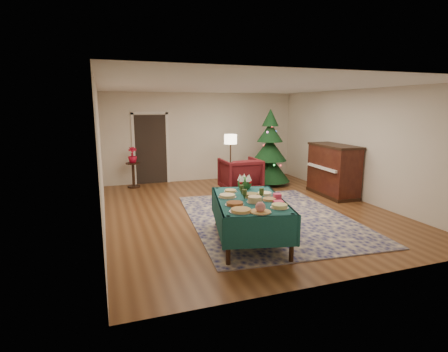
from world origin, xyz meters
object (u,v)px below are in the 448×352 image
object	(u,v)px
floor_lamp	(231,142)
piano	(333,171)
armchair	(240,173)
christmas_tree	(270,151)
gift_box	(277,197)
potted_plant	(133,158)
side_table	(133,175)
buffet_table	(250,208)

from	to	relation	value
floor_lamp	piano	size ratio (longest dim) A/B	0.96
armchair	christmas_tree	size ratio (longest dim) A/B	0.46
gift_box	floor_lamp	xyz separation A→B (m)	(0.78, 4.39, 0.47)
gift_box	christmas_tree	distance (m)	4.58
potted_plant	floor_lamp	bearing A→B (deg)	-14.09
floor_lamp	side_table	distance (m)	2.95
buffet_table	christmas_tree	bearing A→B (deg)	59.52
potted_plant	christmas_tree	world-z (taller)	christmas_tree
armchair	floor_lamp	world-z (taller)	floor_lamp
potted_plant	christmas_tree	bearing A→B (deg)	-13.45
floor_lamp	christmas_tree	size ratio (longest dim) A/B	0.67
christmas_tree	buffet_table	bearing A→B (deg)	-120.48
armchair	piano	bearing A→B (deg)	151.79
side_table	piano	size ratio (longest dim) A/B	0.46
gift_box	christmas_tree	xyz separation A→B (m)	(1.92, 4.15, 0.20)
potted_plant	piano	size ratio (longest dim) A/B	0.29
side_table	christmas_tree	bearing A→B (deg)	-13.45
piano	armchair	bearing A→B (deg)	151.81
christmas_tree	floor_lamp	bearing A→B (deg)	168.09
gift_box	armchair	distance (m)	3.66
buffet_table	gift_box	distance (m)	0.50
potted_plant	buffet_table	bearing A→B (deg)	-72.95
potted_plant	christmas_tree	xyz separation A→B (m)	(3.85, -0.92, 0.16)
buffet_table	side_table	xyz separation A→B (m)	(-1.50, 4.91, -0.26)
gift_box	piano	xyz separation A→B (m)	(2.90, 2.43, -0.15)
buffet_table	armchair	world-z (taller)	armchair
gift_box	buffet_table	bearing A→B (deg)	159.13
armchair	side_table	distance (m)	3.09
armchair	side_table	xyz separation A→B (m)	(-2.70, 1.50, -0.16)
buffet_table	potted_plant	xyz separation A→B (m)	(-1.50, 4.91, 0.24)
armchair	floor_lamp	xyz separation A→B (m)	(0.02, 0.82, 0.76)
gift_box	armchair	world-z (taller)	armchair
gift_box	piano	distance (m)	3.78
buffet_table	floor_lamp	world-z (taller)	floor_lamp
floor_lamp	potted_plant	bearing A→B (deg)	165.91
floor_lamp	side_table	xyz separation A→B (m)	(-2.71, 0.68, -0.92)
side_table	potted_plant	distance (m)	0.49
gift_box	side_table	bearing A→B (deg)	110.85
side_table	potted_plant	size ratio (longest dim) A/B	1.59
buffet_table	side_table	distance (m)	5.14
potted_plant	piano	distance (m)	5.51
side_table	piano	world-z (taller)	piano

